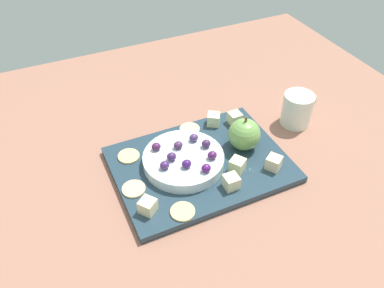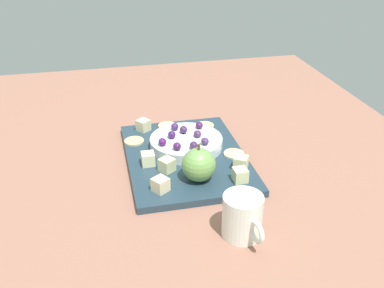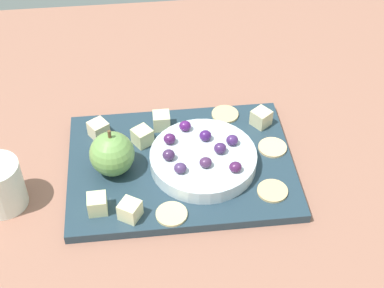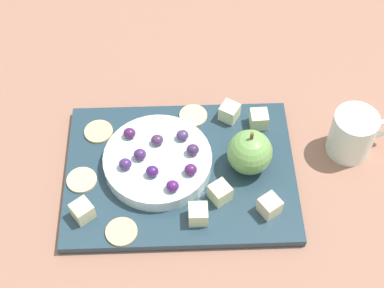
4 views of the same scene
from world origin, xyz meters
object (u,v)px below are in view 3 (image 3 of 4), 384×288
at_px(serving_dish, 206,159).
at_px(grape_7, 220,148).
at_px(cracker_1, 172,214).
at_px(cracker_3, 272,148).
at_px(cheese_cube_1, 97,204).
at_px(grape_5, 180,168).
at_px(grape_4, 170,139).
at_px(grape_0, 235,167).
at_px(grape_3, 169,155).
at_px(platter, 181,166).
at_px(apple_whole, 112,154).
at_px(grape_1, 208,162).
at_px(grape_8, 185,126).
at_px(cheese_cube_3, 261,118).
at_px(cheese_cube_0, 161,121).
at_px(cracker_2, 225,114).
at_px(cheese_cube_4, 99,129).
at_px(cracker_0, 272,191).
at_px(grape_2, 205,135).
at_px(cheese_cube_5, 130,210).
at_px(grape_6, 232,140).
at_px(cheese_cube_2, 142,136).

height_order(serving_dish, grape_7, grape_7).
bearing_deg(cracker_1, cracker_3, -145.26).
relative_size(cheese_cube_1, grape_5, 1.44).
height_order(grape_4, grape_5, grape_4).
xyz_separation_m(cracker_1, grape_0, (-0.10, -0.05, 0.03)).
xyz_separation_m(cracker_1, grape_3, (-0.00, -0.09, 0.03)).
bearing_deg(serving_dish, platter, -12.87).
bearing_deg(cracker_1, apple_whole, -51.06).
bearing_deg(grape_1, grape_8, -73.36).
bearing_deg(cracker_1, cheese_cube_3, -132.51).
bearing_deg(grape_3, cheese_cube_3, -150.94).
relative_size(cracker_3, grape_5, 2.39).
height_order(platter, grape_4, grape_4).
relative_size(cheese_cube_0, grape_8, 1.44).
xyz_separation_m(cracker_2, grape_5, (0.09, 0.15, 0.03)).
xyz_separation_m(cheese_cube_4, grape_1, (-0.16, 0.11, 0.02)).
xyz_separation_m(cracker_0, grape_1, (0.09, -0.04, 0.03)).
relative_size(cracker_3, grape_3, 2.39).
relative_size(cracker_2, grape_8, 2.39).
relative_size(grape_0, grape_1, 1.00).
bearing_deg(cheese_cube_4, cracker_2, -172.48).
relative_size(apple_whole, cheese_cube_4, 2.50).
bearing_deg(grape_2, grape_1, 86.04).
bearing_deg(apple_whole, grape_0, 166.11).
height_order(cheese_cube_5, grape_4, grape_4).
relative_size(cracker_0, grape_6, 2.39).
bearing_deg(cheese_cube_1, cheese_cube_3, -149.38).
bearing_deg(grape_4, cracker_3, 177.63).
bearing_deg(grape_6, grape_3, 12.50).
relative_size(apple_whole, cheese_cube_2, 2.50).
height_order(cheese_cube_1, grape_7, grape_7).
bearing_deg(grape_2, grape_4, 1.21).
distance_m(cracker_1, grape_6, 0.16).
relative_size(cracker_3, grape_1, 2.39).
height_order(cheese_cube_0, cracker_1, cheese_cube_0).
bearing_deg(cheese_cube_3, grape_0, 62.52).
bearing_deg(cheese_cube_4, cheese_cube_1, 89.69).
bearing_deg(serving_dish, apple_whole, -1.64).
xyz_separation_m(cracker_2, grape_2, (0.04, 0.08, 0.03)).
distance_m(cheese_cube_3, grape_4, 0.17).
distance_m(cheese_cube_0, cheese_cube_2, 0.05).
bearing_deg(platter, grape_8, -103.57).
bearing_deg(grape_6, platter, 5.88).
distance_m(cheese_cube_4, grape_6, 0.22).
bearing_deg(cracker_3, cheese_cube_0, -22.48).
distance_m(cheese_cube_2, cheese_cube_4, 0.07).
distance_m(cheese_cube_0, grape_6, 0.13).
height_order(cheese_cube_4, grape_4, grape_4).
bearing_deg(cracker_0, cracker_2, -76.53).
bearing_deg(cheese_cube_5, apple_whole, -76.93).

